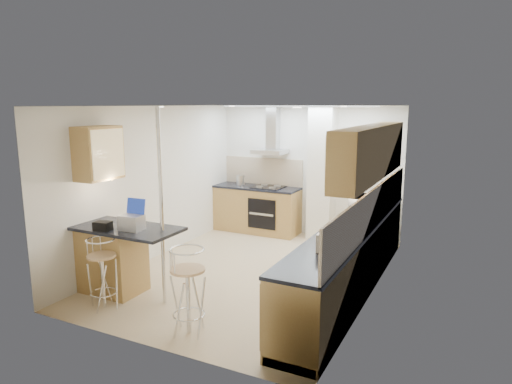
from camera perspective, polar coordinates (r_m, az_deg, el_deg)
The scene contains 16 objects.
ground at distance 7.06m, azimuth -0.50°, elevation -10.04°, with size 4.80×4.80×0.00m, color beige.
room_shell at distance 6.86m, azimuth 3.32°, elevation 2.67°, with size 3.64×4.84×2.51m.
right_counter at distance 6.40m, azimuth 11.69°, elevation -8.12°, with size 0.63×4.40×0.92m.
back_counter at distance 9.13m, azimuth 0.12°, elevation -2.13°, with size 1.70×0.63×0.92m.
peninsula at distance 6.37m, azimuth -15.74°, elevation -8.26°, with size 1.47×0.72×0.94m.
microwave at distance 6.80m, azimuth 13.67°, elevation -1.78°, with size 0.52×0.35×0.29m, color white.
laptop at distance 6.05m, azimuth -15.28°, elevation -3.70°, with size 0.28×0.21×0.20m, color #A8AAB1.
bag at distance 6.16m, azimuth -18.61°, elevation -4.03°, with size 0.21×0.15×0.11m, color black.
bar_stool_near at distance 6.07m, azimuth -18.62°, elevation -9.61°, with size 0.37×0.37×0.91m, color tan, non-canonical shape.
bar_stool_end at distance 5.20m, azimuth -8.48°, elevation -12.17°, with size 0.41×0.41×1.00m, color tan, non-canonical shape.
jar_a at distance 6.53m, azimuth 12.81°, elevation -2.82°, with size 0.12×0.12×0.17m, color beige.
jar_b at distance 7.08m, azimuth 13.45°, elevation -1.81°, with size 0.11×0.11×0.16m, color beige.
jar_c at distance 5.78m, azimuth 9.90°, elevation -4.40°, with size 0.14×0.14×0.19m, color beige.
jar_d at distance 5.81m, azimuth 12.53°, elevation -4.66°, with size 0.10×0.10×0.14m, color white.
bread_bin at distance 5.21m, azimuth 9.63°, elevation -6.03°, with size 0.30×0.39×0.20m, color beige.
kettle at distance 9.21m, azimuth -1.97°, elevation 1.51°, with size 0.16×0.16×0.19m, color #BABCBF.
Camera 1 is at (2.97, -5.88, 2.53)m, focal length 32.00 mm.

